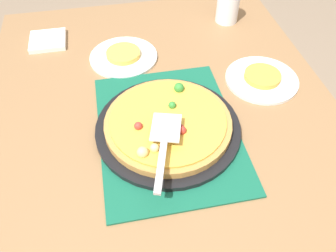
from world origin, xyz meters
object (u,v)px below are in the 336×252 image
Objects in this scene: served_slice_left at (123,54)px; pizza_server at (164,143)px; pizza at (168,123)px; pizza_pan at (168,128)px; served_slice_right at (262,76)px; napkin_stack at (48,41)px; cup_far at (228,6)px; plate_far_right at (262,79)px; plate_near_left at (124,57)px.

served_slice_left is 0.44m from pizza_server.
pizza_pan is at bearing -31.78° from pizza.
pizza reaches higher than served_slice_right.
pizza_pan reaches higher than napkin_stack.
pizza_server is at bearing 163.52° from pizza_pan.
pizza_server is (-0.43, -0.05, 0.05)m from served_slice_left.
plate_far_right is at bearing -179.66° from cup_far.
pizza_pan is at bearing -16.48° from pizza_server.
napkin_stack is (0.14, 0.25, 0.00)m from plate_near_left.
plate_far_right is (-0.19, -0.40, 0.00)m from plate_near_left.
cup_far is 0.52× the size of pizza_server.
cup_far is at bearing -88.33° from napkin_stack.
pizza_server reaches higher than pizza.
pizza_server is (-0.24, 0.35, 0.06)m from plate_far_right.
served_slice_left is (0.34, 0.08, 0.01)m from pizza_pan.
served_slice_left is at bearing 13.44° from pizza_pan.
pizza_server is at bearing -172.96° from served_slice_left.
plate_near_left is 1.00× the size of plate_far_right.
plate_near_left is at bearing 13.44° from pizza_pan.
pizza reaches higher than served_slice_left.
pizza_pan is 3.45× the size of served_slice_right.
pizza_server is at bearing 124.72° from served_slice_right.
plate_far_right is 0.01m from served_slice_right.
pizza_server reaches higher than napkin_stack.
plate_near_left is 1.83× the size of napkin_stack.
plate_near_left is at bearing 64.24° from served_slice_right.
cup_far is (0.50, -0.32, 0.05)m from pizza_pan.
pizza is 0.35m from plate_far_right.
napkin_stack is at bearing 34.35° from pizza_pan.
pizza_server reaches higher than pizza_pan.
plate_near_left is 0.45m from plate_far_right.
served_slice_right is at bearing -179.66° from cup_far.
pizza is 1.50× the size of plate_far_right.
cup_far reaches higher than napkin_stack.
napkin_stack is (0.14, 0.25, -0.01)m from served_slice_left.
plate_far_right is at bearing -55.28° from pizza_server.
plate_near_left is at bearing 111.60° from cup_far.
pizza_pan reaches higher than plate_far_right.
pizza is at bearing -16.36° from pizza_server.
plate_near_left is 2.00× the size of served_slice_right.
cup_far is at bearing -32.50° from pizza_pan.
plate_near_left is 0.95× the size of pizza_server.
pizza_pan is at bearing 114.70° from served_slice_right.
served_slice_right is (0.15, -0.32, 0.01)m from pizza_pan.
cup_far is (0.16, -0.40, 0.06)m from plate_near_left.
cup_far is (0.16, -0.40, 0.04)m from served_slice_left.
pizza_server is at bearing 149.76° from cup_far.
pizza_pan is at bearing 114.70° from plate_far_right.
plate_near_left is 0.28m from napkin_stack.
served_slice_right is 0.73m from napkin_stack.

